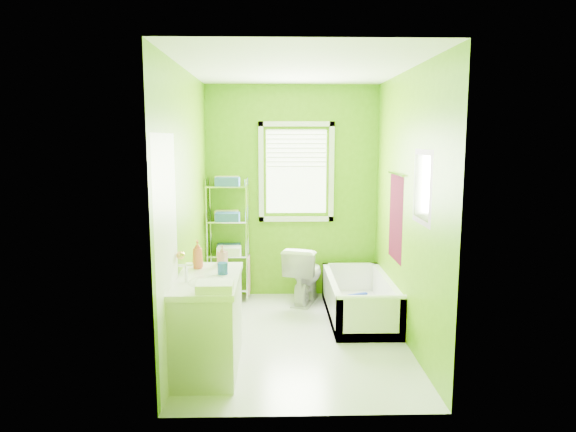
{
  "coord_description": "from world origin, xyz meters",
  "views": [
    {
      "loc": [
        -0.21,
        -4.85,
        1.97
      ],
      "look_at": [
        -0.08,
        0.25,
        1.19
      ],
      "focal_mm": 32.0,
      "sensor_mm": 36.0,
      "label": 1
    }
  ],
  "objects_px": {
    "bathtub": "(359,305)",
    "wire_shelf_unit": "(229,226)",
    "vanity": "(208,319)",
    "toilet": "(304,274)"
  },
  "relations": [
    {
      "from": "bathtub",
      "to": "wire_shelf_unit",
      "type": "height_order",
      "value": "wire_shelf_unit"
    },
    {
      "from": "toilet",
      "to": "wire_shelf_unit",
      "type": "distance_m",
      "value": 1.08
    },
    {
      "from": "vanity",
      "to": "wire_shelf_unit",
      "type": "relative_size",
      "value": 0.7
    },
    {
      "from": "wire_shelf_unit",
      "to": "toilet",
      "type": "bearing_deg",
      "value": -9.74
    },
    {
      "from": "vanity",
      "to": "wire_shelf_unit",
      "type": "distance_m",
      "value": 1.98
    },
    {
      "from": "bathtub",
      "to": "vanity",
      "type": "xyz_separation_m",
      "value": [
        -1.5,
        -1.18,
        0.28
      ]
    },
    {
      "from": "toilet",
      "to": "wire_shelf_unit",
      "type": "relative_size",
      "value": 0.46
    },
    {
      "from": "bathtub",
      "to": "toilet",
      "type": "relative_size",
      "value": 2.09
    },
    {
      "from": "vanity",
      "to": "wire_shelf_unit",
      "type": "xyz_separation_m",
      "value": [
        0.02,
        1.92,
        0.49
      ]
    },
    {
      "from": "bathtub",
      "to": "toilet",
      "type": "bearing_deg",
      "value": 134.84
    }
  ]
}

